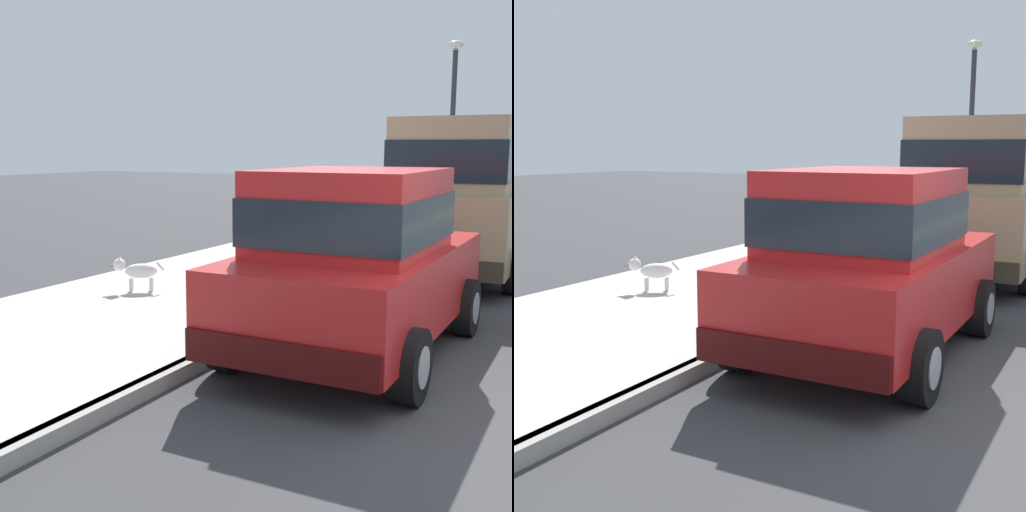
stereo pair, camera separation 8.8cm
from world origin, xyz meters
The scene contains 6 objects.
curb centered at (-3.20, 0.00, 0.07)m, with size 0.16×64.00×0.14m, color gray.
sidewalk centered at (-5.00, 0.00, 0.07)m, with size 3.60×64.00×0.14m, color #B7B5AD.
car_red_hatchback centered at (-2.07, 1.19, 0.98)m, with size 2.00×3.83×1.88m.
car_tan_van centered at (-2.10, 6.38, 1.39)m, with size 2.26×4.96×2.52m.
dog_white centered at (-5.53, 1.98, 0.43)m, with size 0.66×0.48×0.49m.
street_lamp centered at (-3.55, 11.47, 2.91)m, with size 0.36×0.36×4.42m.
Camera 1 is at (0.25, -5.06, 2.09)m, focal length 46.94 mm.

